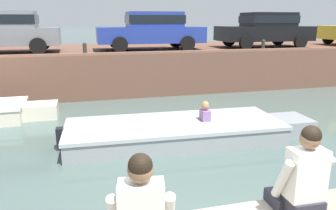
# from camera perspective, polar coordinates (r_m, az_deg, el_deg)

# --- Properties ---
(ground_plane) EXTENTS (400.00, 400.00, 0.00)m
(ground_plane) POSITION_cam_1_polar(r_m,az_deg,el_deg) (8.05, -3.94, -6.33)
(ground_plane) COLOR #4C605B
(far_quay_wall) EXTENTS (60.00, 6.00, 1.65)m
(far_quay_wall) POSITION_cam_1_polar(r_m,az_deg,el_deg) (15.11, -9.40, 6.65)
(far_quay_wall) COLOR brown
(far_quay_wall) RESTS_ON ground
(far_wall_coping) EXTENTS (60.00, 0.24, 0.08)m
(far_wall_coping) POSITION_cam_1_polar(r_m,az_deg,el_deg) (12.17, -8.24, 8.90)
(far_wall_coping) COLOR brown
(far_wall_coping) RESTS_ON far_quay_wall
(motorboat_passing) EXTENTS (6.34, 2.10, 0.96)m
(motorboat_passing) POSITION_cam_1_polar(r_m,az_deg,el_deg) (8.05, 2.87, -4.50)
(motorboat_passing) COLOR #93999E
(motorboat_passing) RESTS_ON ground
(car_left_inner_grey) EXTENTS (3.95, 1.99, 1.54)m
(car_left_inner_grey) POSITION_cam_1_polar(r_m,az_deg,el_deg) (13.92, -26.36, 11.60)
(car_left_inner_grey) COLOR slate
(car_left_inner_grey) RESTS_ON far_quay_wall
(car_centre_blue) EXTENTS (4.39, 2.06, 1.54)m
(car_centre_blue) POSITION_cam_1_polar(r_m,az_deg,el_deg) (13.96, -2.86, 13.07)
(car_centre_blue) COLOR #233893
(car_centre_blue) RESTS_ON far_quay_wall
(car_right_inner_black) EXTENTS (4.25, 2.03, 1.54)m
(car_right_inner_black) POSITION_cam_1_polar(r_m,az_deg,el_deg) (15.91, 16.64, 12.68)
(car_right_inner_black) COLOR black
(car_right_inner_black) RESTS_ON far_quay_wall
(mooring_bollard_mid) EXTENTS (0.15, 0.15, 0.45)m
(mooring_bollard_mid) POSITION_cam_1_polar(r_m,az_deg,el_deg) (12.20, -14.29, 9.56)
(mooring_bollard_mid) COLOR #2D2B28
(mooring_bollard_mid) RESTS_ON far_quay_wall
(mooring_bollard_east) EXTENTS (0.15, 0.15, 0.45)m
(mooring_bollard_east) POSITION_cam_1_polar(r_m,az_deg,el_deg) (14.17, 16.24, 10.08)
(mooring_bollard_east) COLOR #2D2B28
(mooring_bollard_east) RESTS_ON far_quay_wall
(person_seated_right) EXTENTS (0.54, 0.53, 0.97)m
(person_seated_right) POSITION_cam_1_polar(r_m,az_deg,el_deg) (3.62, 22.35, -12.04)
(person_seated_right) COLOR #282833
(person_seated_right) RESTS_ON near_quay
(bottle_drink) EXTENTS (0.06, 0.06, 0.20)m
(bottle_drink) POSITION_cam_1_polar(r_m,az_deg,el_deg) (3.73, 22.87, -16.10)
(bottle_drink) COLOR #E07F6B
(bottle_drink) RESTS_ON near_quay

